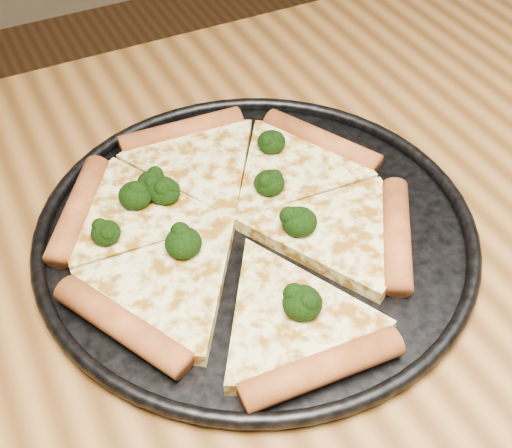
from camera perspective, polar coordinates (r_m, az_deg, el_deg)
name	(u,v)px	position (r m, az deg, el deg)	size (l,w,h in m)	color
dining_table	(300,344)	(0.71, 3.53, -9.65)	(1.20, 0.90, 0.75)	olive
pizza_pan	(256,230)	(0.67, 0.00, -0.49)	(0.42, 0.42, 0.02)	black
pizza	(237,224)	(0.66, -1.58, -0.03)	(0.35, 0.36, 0.03)	#FFF89C
broccoli_florets	(216,211)	(0.66, -3.22, 1.03)	(0.22, 0.23, 0.02)	black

